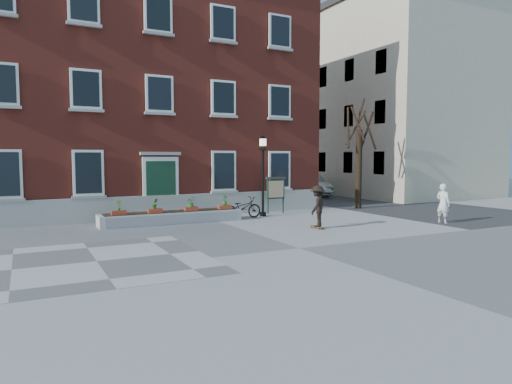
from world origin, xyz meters
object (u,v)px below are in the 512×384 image
lamp_post (263,164)px  skateboarder (318,206)px  parked_car (309,185)px  notice_board (276,189)px  bystander (443,203)px  bicycle (242,208)px

lamp_post → skateboarder: lamp_post is taller
lamp_post → skateboarder: bearing=-87.8°
parked_car → lamp_post: (-8.41, -8.57, 1.74)m
notice_board → parked_car: bearing=47.2°
bystander → lamp_post: bearing=39.5°
parked_car → bystander: size_ratio=2.79×
bicycle → parked_car: 13.15m
bicycle → bystander: bystander is taller
bicycle → notice_board: size_ratio=1.03×
bicycle → skateboarder: skateboarder is taller
bicycle → notice_board: 2.68m
bicycle → skateboarder: (1.44, -4.09, 0.40)m
bicycle → lamp_post: size_ratio=0.49×
parked_car → bystander: bearing=-89.6°
notice_board → skateboarder: notice_board is taller
lamp_post → notice_board: 1.82m
skateboarder → notice_board: bearing=79.6°
parked_car → skateboarder: skateboarder is taller
parked_car → skateboarder: bearing=-112.1°
parked_car → notice_board: notice_board is taller
bystander → skateboarder: (-5.75, 1.26, 0.04)m
bystander → notice_board: (-4.82, 6.35, 0.40)m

